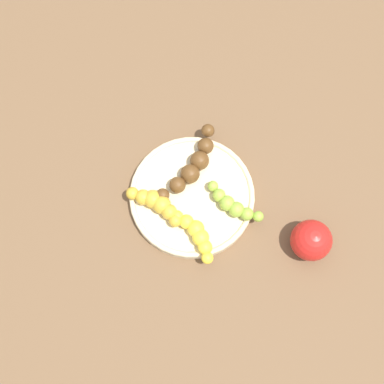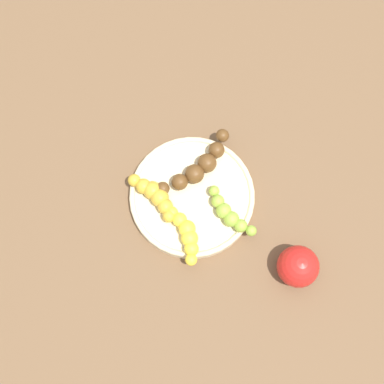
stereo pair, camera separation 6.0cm
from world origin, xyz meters
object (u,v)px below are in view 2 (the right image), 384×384
object	(u,v)px
banana_yellow	(186,234)
banana_green	(229,214)
banana_overripe	(199,166)
fruit_bowl	(192,196)
banana_spotted	(155,195)
apple_red	(298,266)

from	to	relation	value
banana_yellow	banana_green	size ratio (longest dim) A/B	1.08
banana_overripe	banana_green	distance (m)	0.10
fruit_bowl	banana_green	world-z (taller)	banana_green
banana_spotted	banana_green	size ratio (longest dim) A/B	1.02
fruit_bowl	apple_red	bearing A→B (deg)	61.39
banana_overripe	banana_yellow	xyz separation A→B (m)	(0.13, -0.01, -0.00)
banana_spotted	apple_red	distance (m)	0.28
fruit_bowl	banana_overripe	xyz separation A→B (m)	(-0.05, 0.01, 0.02)
banana_yellow	banana_green	bearing A→B (deg)	4.00
fruit_bowl	banana_yellow	bearing A→B (deg)	-0.60
banana_spotted	banana_yellow	world-z (taller)	banana_spotted
banana_yellow	apple_red	size ratio (longest dim) A/B	1.38
banana_spotted	banana_yellow	distance (m)	0.09
banana_spotted	apple_red	world-z (taller)	apple_red
banana_yellow	apple_red	xyz separation A→B (m)	(0.03, 0.20, 0.00)
banana_overripe	banana_spotted	bearing A→B (deg)	-98.00
banana_overripe	banana_spotted	size ratio (longest dim) A/B	1.44
banana_overripe	banana_spotted	xyz separation A→B (m)	(0.06, -0.07, -0.00)
fruit_bowl	banana_overripe	world-z (taller)	banana_overripe
banana_overripe	apple_red	bearing A→B (deg)	0.44
banana_overripe	apple_red	xyz separation A→B (m)	(0.16, 0.19, -0.00)
banana_yellow	banana_spotted	bearing A→B (deg)	106.39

